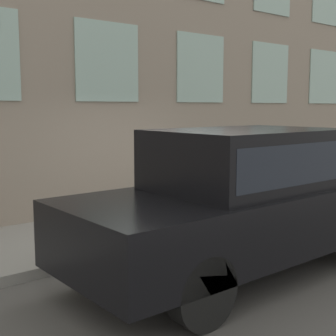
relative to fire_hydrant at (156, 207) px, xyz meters
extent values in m
plane|color=#514F4C|center=(-0.49, -0.30, -0.55)|extent=(80.00, 80.00, 0.00)
cube|color=gray|center=(0.72, -0.30, -0.48)|extent=(2.42, 60.00, 0.14)
cube|color=gray|center=(2.08, -0.30, 3.16)|extent=(0.30, 40.00, 7.42)
cube|color=#9EBCB2|center=(1.91, -7.77, 2.54)|extent=(0.03, 1.43, 1.54)
cube|color=#9EBCB2|center=(1.91, -5.28, 2.54)|extent=(0.03, 1.43, 1.54)
cube|color=#9EBCB2|center=(1.91, -2.79, 2.54)|extent=(0.03, 1.43, 1.54)
cube|color=#9EBCB2|center=(1.91, -0.30, 2.54)|extent=(0.03, 1.43, 1.54)
cylinder|color=gray|center=(0.00, 0.00, -0.39)|extent=(0.29, 0.29, 0.04)
cylinder|color=gray|center=(0.00, 0.00, -0.06)|extent=(0.21, 0.21, 0.69)
sphere|color=slate|center=(0.00, 0.00, 0.28)|extent=(0.22, 0.22, 0.22)
cylinder|color=black|center=(0.00, 0.00, 0.35)|extent=(0.07, 0.07, 0.09)
cylinder|color=gray|center=(0.00, -0.16, 0.02)|extent=(0.09, 0.10, 0.09)
cylinder|color=gray|center=(0.00, 0.16, 0.02)|extent=(0.09, 0.10, 0.09)
cylinder|color=#232328|center=(0.33, -0.84, -0.10)|extent=(0.09, 0.09, 0.62)
cylinder|color=#232328|center=(0.46, -0.84, -0.10)|extent=(0.09, 0.09, 0.62)
cube|color=#268C4C|center=(0.39, -0.84, 0.44)|extent=(0.17, 0.12, 0.47)
cylinder|color=#268C4C|center=(0.27, -0.84, 0.46)|extent=(0.07, 0.07, 0.44)
cylinder|color=#268C4C|center=(0.51, -0.84, 0.46)|extent=(0.07, 0.07, 0.44)
sphere|color=beige|center=(0.39, -0.84, 0.78)|extent=(0.21, 0.21, 0.21)
cylinder|color=black|center=(-2.82, 1.59, -0.17)|extent=(0.24, 0.78, 0.78)
cylinder|color=black|center=(-1.15, 1.59, -0.17)|extent=(0.24, 0.78, 0.78)
cylinder|color=black|center=(-1.15, -1.59, -0.17)|extent=(0.24, 0.78, 0.78)
cube|color=black|center=(-1.98, 0.00, 0.22)|extent=(1.92, 5.12, 0.78)
cube|color=black|center=(-1.98, 0.00, 0.99)|extent=(1.69, 2.46, 0.77)
cube|color=#1E232D|center=(-1.98, 0.00, 0.99)|extent=(1.70, 2.26, 0.49)
camera|label=1|loc=(-6.07, 4.67, 1.66)|focal=50.00mm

